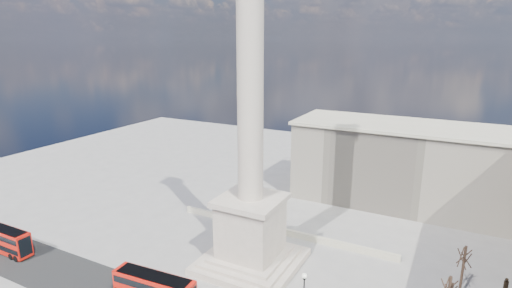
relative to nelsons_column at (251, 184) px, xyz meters
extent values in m
plane|color=gray|center=(0.00, -5.00, -12.92)|extent=(180.00, 180.00, 0.00)
cube|color=#C1B3A1|center=(0.00, 0.00, -12.42)|extent=(14.00, 14.00, 1.00)
cube|color=#C1B3A1|center=(0.00, 0.00, -11.67)|extent=(12.00, 12.00, 0.50)
cube|color=#C1B3A1|center=(0.00, 0.00, -11.17)|extent=(10.00, 10.00, 0.50)
cube|color=#C1B3A1|center=(0.00, 0.00, -6.92)|extent=(8.00, 8.00, 8.00)
cube|color=#C1B3A1|center=(0.00, 0.00, -2.52)|extent=(9.00, 9.00, 0.80)
cylinder|color=#BCAD9C|center=(0.00, 0.00, 14.88)|extent=(3.60, 3.60, 34.00)
cube|color=#BFB89E|center=(0.00, 11.00, -12.37)|extent=(40.00, 0.60, 1.10)
cube|color=#AFA48F|center=(20.00, 35.00, -4.92)|extent=(50.00, 16.00, 16.00)
cube|color=#BFB89E|center=(20.00, 35.00, 3.38)|extent=(51.00, 17.00, 0.60)
cube|color=black|center=(-6.07, -14.33, -9.45)|extent=(10.77, 3.30, 0.91)
cube|color=black|center=(-6.07, -14.33, -8.46)|extent=(10.09, 2.95, 0.06)
cube|color=red|center=(-36.23, -14.97, -10.70)|extent=(10.30, 2.43, 3.78)
cube|color=black|center=(-36.23, -14.97, -11.38)|extent=(9.89, 2.48, 0.84)
cube|color=black|center=(-36.23, -14.97, -9.69)|extent=(9.89, 2.48, 0.84)
cube|color=black|center=(-36.23, -14.97, -8.78)|extent=(9.27, 2.18, 0.06)
cylinder|color=black|center=(-33.35, -14.94, -12.40)|extent=(1.05, 2.46, 1.03)
cylinder|color=black|center=(-32.12, -14.93, -12.40)|extent=(1.05, 2.46, 1.03)
cylinder|color=black|center=(11.59, -8.36, -6.96)|extent=(0.30, 0.30, 0.30)
sphere|color=silver|center=(11.59, -8.36, -6.61)|extent=(0.57, 0.57, 0.57)
cylinder|color=black|center=(32.05, -1.05, -5.89)|extent=(0.47, 0.47, 1.14)
sphere|color=black|center=(32.05, -1.05, -5.14)|extent=(0.34, 0.34, 0.34)
cylinder|color=#332319|center=(28.08, 5.06, -9.05)|extent=(0.33, 0.33, 7.74)
camera|label=1|loc=(25.52, -47.24, 20.05)|focal=28.00mm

